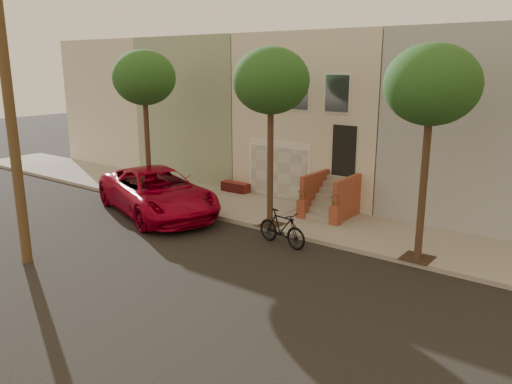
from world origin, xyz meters
The scene contains 9 objects.
ground centered at (0.00, 0.00, 0.00)m, with size 90.00×90.00×0.00m, color black.
sidewalk centered at (0.00, 5.35, 0.07)m, with size 40.00×3.70×0.15m, color gray.
house_row centered at (0.00, 11.19, 3.64)m, with size 33.10×11.70×7.00m.
tree_left centered at (-5.50, 3.90, 5.26)m, with size 2.70×2.57×6.30m.
tree_mid centered at (1.00, 3.90, 5.26)m, with size 2.70×2.57×6.30m.
tree_right centered at (6.50, 3.90, 5.26)m, with size 2.70×2.57×6.30m.
utility_pole centered at (8.00, -3.20, 5.19)m, with size 23.60×1.22×10.00m.
pickup_truck centered at (-3.66, 2.68, 0.91)m, with size 3.01×6.52×1.81m, color #9F001F.
motorcycle centered at (2.36, 2.68, 0.60)m, with size 0.57×2.00×1.20m, color black.
Camera 1 is at (11.31, -10.52, 5.87)m, focal length 35.63 mm.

